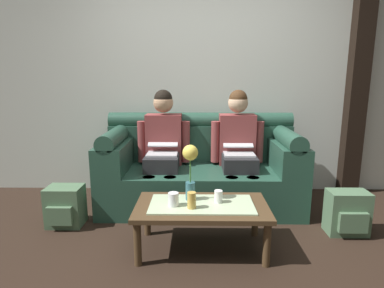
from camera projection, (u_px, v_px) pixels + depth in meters
The scene contains 13 objects.
ground_plane at pixel (202, 264), 2.38m from camera, with size 14.00×14.00×0.00m, color black.
back_wall_patterned at pixel (200, 68), 3.75m from camera, with size 6.00×0.12×2.90m, color silver.
timber_pillar at pixel (358, 68), 3.60m from camera, with size 0.20×0.20×2.90m, color black.
couch at pixel (200, 170), 3.44m from camera, with size 2.03×0.88×0.96m.
person_left at pixel (163, 144), 3.39m from camera, with size 0.56×0.67×1.22m.
person_right at pixel (238, 144), 3.38m from camera, with size 0.56×0.67×1.22m.
coffee_table at pixel (202, 210), 2.52m from camera, with size 1.03×0.57×0.38m.
flower_vase at pixel (190, 165), 2.54m from camera, with size 0.12×0.12×0.45m.
cup_near_left at pixel (218, 196), 2.53m from camera, with size 0.06×0.06×0.10m, color white.
cup_near_right at pixel (173, 199), 2.46m from camera, with size 0.08×0.08×0.10m, color silver.
cup_far_center at pixel (192, 200), 2.41m from camera, with size 0.07×0.07×0.12m, color gold.
backpack_left at pixel (65, 206), 2.97m from camera, with size 0.32×0.28×0.37m.
backpack_right at pixel (347, 213), 2.81m from camera, with size 0.34×0.25×0.38m.
Camera 1 is at (-0.04, -2.15, 1.35)m, focal length 30.19 mm.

